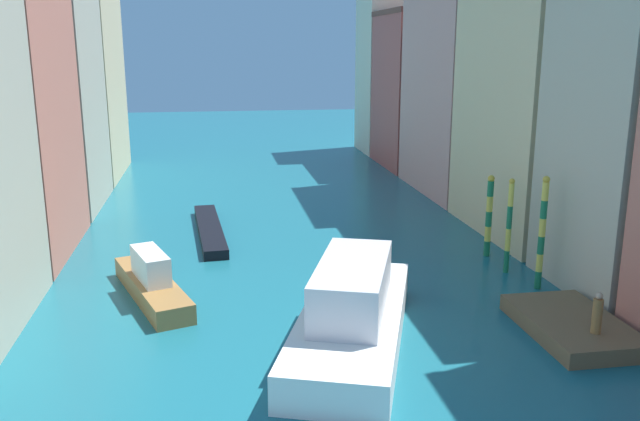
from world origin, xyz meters
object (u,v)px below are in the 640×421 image
at_px(person_on_dock, 597,314).
at_px(mooring_pole_0, 542,232).
at_px(gondola_black, 210,230).
at_px(motorboat_0, 152,282).
at_px(mooring_pole_2, 489,215).
at_px(waterfront_dock, 572,326).
at_px(mooring_pole_1, 509,225).
at_px(vaporetto_white, 352,312).

relative_size(person_on_dock, mooring_pole_0, 0.30).
bearing_deg(mooring_pole_0, gondola_black, 141.88).
relative_size(mooring_pole_0, gondola_black, 0.50).
bearing_deg(motorboat_0, person_on_dock, -25.77).
bearing_deg(mooring_pole_2, waterfront_dock, -93.99).
height_order(mooring_pole_2, motorboat_0, mooring_pole_2).
relative_size(person_on_dock, mooring_pole_1, 0.33).
xyz_separation_m(waterfront_dock, gondola_black, (-13.72, 16.39, -0.05)).
xyz_separation_m(mooring_pole_1, vaporetto_white, (-9.07, -6.48, -1.21)).
distance_m(mooring_pole_2, motorboat_0, 17.33).
height_order(waterfront_dock, mooring_pole_1, mooring_pole_1).
bearing_deg(motorboat_0, mooring_pole_2, 11.07).
distance_m(mooring_pole_2, vaporetto_white, 13.02).
distance_m(waterfront_dock, mooring_pole_0, 5.46).
height_order(waterfront_dock, vaporetto_white, vaporetto_white).
bearing_deg(gondola_black, mooring_pole_2, -24.52).
distance_m(person_on_dock, mooring_pole_1, 8.61).
bearing_deg(gondola_black, motorboat_0, -104.42).
relative_size(waterfront_dock, mooring_pole_2, 1.30).
xyz_separation_m(mooring_pole_0, mooring_pole_1, (-0.48, 2.33, -0.28)).
xyz_separation_m(waterfront_dock, mooring_pole_1, (0.55, 7.15, 2.06)).
xyz_separation_m(mooring_pole_2, gondola_black, (-14.40, 6.57, -1.95)).
distance_m(vaporetto_white, motorboat_0, 9.70).
distance_m(person_on_dock, vaporetto_white, 8.85).
distance_m(mooring_pole_0, mooring_pole_1, 2.40).
bearing_deg(mooring_pole_2, gondola_black, 155.48).
height_order(vaporetto_white, motorboat_0, vaporetto_white).
relative_size(mooring_pole_2, gondola_black, 0.42).
distance_m(mooring_pole_2, gondola_black, 15.95).
height_order(waterfront_dock, gondola_black, waterfront_dock).
xyz_separation_m(person_on_dock, mooring_pole_2, (0.60, 11.20, 0.85)).
distance_m(waterfront_dock, mooring_pole_2, 10.02).
bearing_deg(mooring_pole_2, person_on_dock, -93.06).
relative_size(waterfront_dock, mooring_pole_1, 1.20).
distance_m(waterfront_dock, gondola_black, 21.37).
height_order(mooring_pole_0, mooring_pole_2, mooring_pole_0).
distance_m(mooring_pole_0, vaporetto_white, 10.52).
bearing_deg(waterfront_dock, mooring_pole_0, 77.97).
height_order(mooring_pole_0, gondola_black, mooring_pole_0).
xyz_separation_m(mooring_pole_2, vaporetto_white, (-9.21, -9.15, -1.04)).
relative_size(mooring_pole_1, vaporetto_white, 0.40).
distance_m(mooring_pole_0, gondola_black, 18.90).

